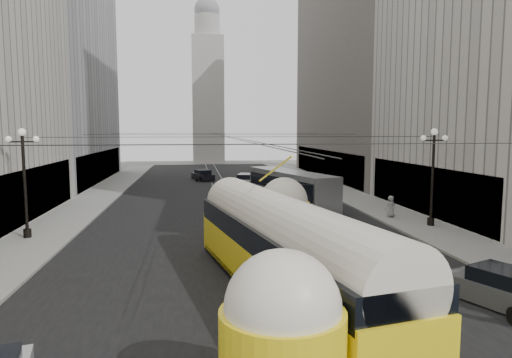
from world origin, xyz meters
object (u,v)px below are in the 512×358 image
object	(u,v)px
streetcar	(283,248)
pedestrian_crossing_b	(273,306)
sedan_grey	(508,290)
city_bus	(291,187)
pedestrian_sidewalk_right	(391,206)
pedestrian_crossing_a	(284,342)

from	to	relation	value
streetcar	pedestrian_crossing_b	distance (m)	3.34
sedan_grey	pedestrian_crossing_b	xyz separation A→B (m)	(-8.82, -0.86, 0.22)
city_bus	sedan_grey	bearing A→B (deg)	-82.05
pedestrian_sidewalk_right	sedan_grey	bearing A→B (deg)	66.88
city_bus	pedestrian_sidewalk_right	xyz separation A→B (m)	(5.98, -6.52, -0.69)
city_bus	sedan_grey	size ratio (longest dim) A/B	2.53
city_bus	sedan_grey	xyz separation A→B (m)	(3.18, -22.75, -0.99)
city_bus	pedestrian_sidewalk_right	distance (m)	8.88
city_bus	pedestrian_sidewalk_right	size ratio (longest dim) A/B	7.74
city_bus	sedan_grey	world-z (taller)	city_bus
pedestrian_crossing_a	city_bus	bearing A→B (deg)	-16.20
pedestrian_crossing_a	pedestrian_sidewalk_right	xyz separation A→B (m)	(11.71, 19.39, 0.16)
pedestrian_crossing_b	pedestrian_crossing_a	bearing A→B (deg)	5.33
sedan_grey	pedestrian_sidewalk_right	bearing A→B (deg)	80.20
city_bus	pedestrian_crossing_a	world-z (taller)	city_bus
streetcar	sedan_grey	distance (m)	8.28
sedan_grey	city_bus	bearing A→B (deg)	97.95
streetcar	pedestrian_crossing_a	xyz separation A→B (m)	(-1.02, -5.33, -1.14)
city_bus	pedestrian_sidewalk_right	bearing A→B (deg)	-47.47
city_bus	pedestrian_crossing_b	world-z (taller)	city_bus
streetcar	sedan_grey	size ratio (longest dim) A/B	3.69
sedan_grey	pedestrian_sidewalk_right	distance (m)	16.47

